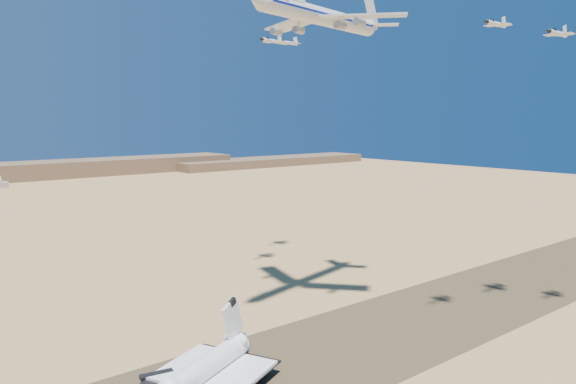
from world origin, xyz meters
TOP-DOWN VIEW (x-y plane):
  - ground at (0.00, 0.00)m, footprint 1200.00×1200.00m
  - runway at (0.00, 0.00)m, footprint 600.00×50.00m
  - ridgeline at (65.32, 527.31)m, footprint 960.00×90.00m
  - shuttle at (-15.94, 2.63)m, footprint 41.36×35.20m
  - carrier_747 at (45.42, 28.98)m, footprint 73.99×55.77m
  - chase_jet_a at (71.77, -19.25)m, footprint 14.00×7.58m
  - chase_jet_b at (100.55, -23.86)m, footprint 16.40×8.85m
  - chase_jet_e at (60.71, 73.71)m, footprint 15.32×8.86m
  - chase_jet_f at (83.12, 91.20)m, footprint 15.82×8.66m

SIDE VIEW (x-z plane):
  - ground at x=0.00m, z-range 0.00..0.00m
  - runway at x=0.00m, z-range 0.00..0.06m
  - shuttle at x=-15.94m, z-range -4.66..15.48m
  - ridgeline at x=65.32m, z-range -1.37..16.63m
  - chase_jet_b at x=100.55m, z-range 91.85..95.93m
  - chase_jet_a at x=71.77m, z-range 92.71..96.19m
  - chase_jet_e at x=60.71m, z-range 96.11..100.01m
  - carrier_747 at x=45.42m, z-range 91.10..109.51m
  - chase_jet_f at x=83.12m, z-range 98.97..102.92m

